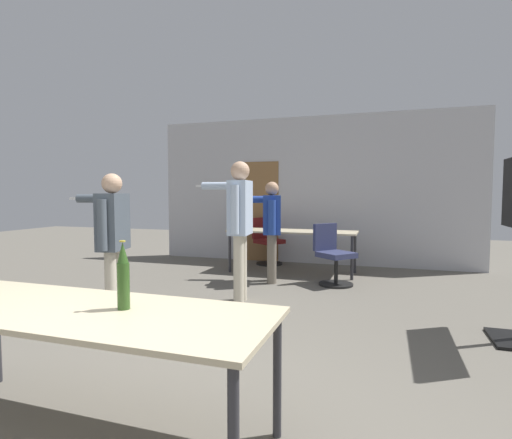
{
  "coord_description": "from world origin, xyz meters",
  "views": [
    {
      "loc": [
        1.45,
        -1.5,
        1.4
      ],
      "look_at": [
        0.02,
        2.84,
        1.1
      ],
      "focal_mm": 28.0,
      "sensor_mm": 36.0,
      "label": 1
    }
  ],
  "objects_px": {
    "person_near_casual": "(239,217)",
    "beer_bottle": "(123,277)",
    "person_right_polo": "(112,232)",
    "office_chair_side_rolled": "(333,256)",
    "office_chair_far_right": "(267,243)",
    "person_far_watching": "(271,223)"
  },
  "relations": [
    {
      "from": "person_right_polo",
      "to": "beer_bottle",
      "type": "bearing_deg",
      "value": -153.65
    },
    {
      "from": "person_near_casual",
      "to": "office_chair_far_right",
      "type": "height_order",
      "value": "person_near_casual"
    },
    {
      "from": "person_right_polo",
      "to": "office_chair_far_right",
      "type": "height_order",
      "value": "person_right_polo"
    },
    {
      "from": "person_near_casual",
      "to": "office_chair_side_rolled",
      "type": "bearing_deg",
      "value": -42.69
    },
    {
      "from": "office_chair_far_right",
      "to": "office_chair_side_rolled",
      "type": "height_order",
      "value": "office_chair_side_rolled"
    },
    {
      "from": "person_right_polo",
      "to": "person_near_casual",
      "type": "relative_size",
      "value": 0.89
    },
    {
      "from": "office_chair_side_rolled",
      "to": "beer_bottle",
      "type": "height_order",
      "value": "beer_bottle"
    },
    {
      "from": "person_near_casual",
      "to": "person_far_watching",
      "type": "relative_size",
      "value": 1.14
    },
    {
      "from": "person_near_casual",
      "to": "beer_bottle",
      "type": "bearing_deg",
      "value": -178.53
    },
    {
      "from": "person_near_casual",
      "to": "beer_bottle",
      "type": "relative_size",
      "value": 4.65
    },
    {
      "from": "office_chair_side_rolled",
      "to": "beer_bottle",
      "type": "xyz_separation_m",
      "value": [
        -0.62,
        -4.28,
        0.5
      ]
    },
    {
      "from": "office_chair_far_right",
      "to": "beer_bottle",
      "type": "height_order",
      "value": "beer_bottle"
    },
    {
      "from": "person_right_polo",
      "to": "office_chair_far_right",
      "type": "bearing_deg",
      "value": -21.83
    },
    {
      "from": "person_right_polo",
      "to": "beer_bottle",
      "type": "xyz_separation_m",
      "value": [
        1.45,
        -1.76,
        -0.04
      ]
    },
    {
      "from": "person_right_polo",
      "to": "office_chair_side_rolled",
      "type": "bearing_deg",
      "value": -52.66
    },
    {
      "from": "person_right_polo",
      "to": "office_chair_side_rolled",
      "type": "relative_size",
      "value": 1.74
    },
    {
      "from": "office_chair_side_rolled",
      "to": "office_chair_far_right",
      "type": "bearing_deg",
      "value": -92.93
    },
    {
      "from": "office_chair_far_right",
      "to": "office_chair_side_rolled",
      "type": "relative_size",
      "value": 0.99
    },
    {
      "from": "office_chair_far_right",
      "to": "person_far_watching",
      "type": "bearing_deg",
      "value": 53.77
    },
    {
      "from": "person_far_watching",
      "to": "person_right_polo",
      "type": "bearing_deg",
      "value": 138.79
    },
    {
      "from": "office_chair_far_right",
      "to": "beer_bottle",
      "type": "xyz_separation_m",
      "value": [
        0.85,
        -5.69,
        0.51
      ]
    },
    {
      "from": "person_right_polo",
      "to": "office_chair_far_right",
      "type": "xyz_separation_m",
      "value": [
        0.6,
        3.93,
        -0.55
      ]
    }
  ]
}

